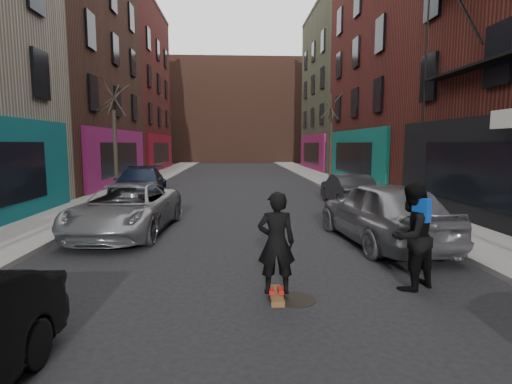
{
  "coord_description": "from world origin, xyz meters",
  "views": [
    {
      "loc": [
        -0.18,
        -2.5,
        2.66
      ],
      "look_at": [
        0.26,
        6.1,
        1.6
      ],
      "focal_mm": 28.0,
      "sensor_mm": 36.0,
      "label": 1
    }
  ],
  "objects": [
    {
      "name": "manhole",
      "position": [
        0.83,
        3.98,
        0.01
      ],
      "size": [
        0.8,
        0.8,
        0.01
      ],
      "primitive_type": "cylinder",
      "rotation": [
        0.0,
        0.0,
        -0.16
      ],
      "color": "black",
      "rests_on": "ground"
    },
    {
      "name": "skateboard",
      "position": [
        0.5,
        4.07,
        0.05
      ],
      "size": [
        0.23,
        0.8,
        0.1
      ],
      "primitive_type": "cube",
      "rotation": [
        0.0,
        0.0,
        -0.01
      ],
      "color": "brown",
      "rests_on": "ground"
    },
    {
      "name": "tree_right_far",
      "position": [
        6.2,
        24.0,
        3.53
      ],
      "size": [
        2.0,
        2.0,
        6.8
      ],
      "primitive_type": null,
      "color": "black",
      "rests_on": "sidewalk_right"
    },
    {
      "name": "parked_right_end",
      "position": [
        4.6,
        14.21,
        0.68
      ],
      "size": [
        1.47,
        4.15,
        1.36
      ],
      "primitive_type": "imported",
      "rotation": [
        0.0,
        0.0,
        3.15
      ],
      "color": "black",
      "rests_on": "ground"
    },
    {
      "name": "parked_left_end",
      "position": [
        -4.6,
        16.12,
        0.77
      ],
      "size": [
        2.67,
        5.48,
        1.54
      ],
      "primitive_type": "imported",
      "rotation": [
        0.0,
        0.0,
        0.1
      ],
      "color": "black",
      "rests_on": "ground"
    },
    {
      "name": "pedestrian",
      "position": [
        3.0,
        4.42,
        0.98
      ],
      "size": [
        1.19,
        1.11,
        1.94
      ],
      "rotation": [
        0.0,
        0.0,
        3.67
      ],
      "color": "black",
      "rests_on": "ground"
    },
    {
      "name": "sidewalk_right",
      "position": [
        6.25,
        30.0,
        0.07
      ],
      "size": [
        2.5,
        84.0,
        0.13
      ],
      "primitive_type": "cube",
      "color": "gray",
      "rests_on": "ground"
    },
    {
      "name": "parked_right_far",
      "position": [
        3.7,
        7.71,
        0.86
      ],
      "size": [
        2.5,
        5.2,
        1.71
      ],
      "primitive_type": "imported",
      "rotation": [
        0.0,
        0.0,
        3.24
      ],
      "color": "gray",
      "rests_on": "ground"
    },
    {
      "name": "skateboarder",
      "position": [
        0.5,
        4.07,
        0.98
      ],
      "size": [
        0.65,
        0.43,
        1.76
      ],
      "primitive_type": "imported",
      "rotation": [
        0.0,
        0.0,
        3.13
      ],
      "color": "black",
      "rests_on": "skateboard"
    },
    {
      "name": "building_far",
      "position": [
        0.0,
        56.0,
        7.0
      ],
      "size": [
        40.0,
        10.0,
        14.0
      ],
      "primitive_type": "cube",
      "color": "#47281E",
      "rests_on": "ground"
    },
    {
      "name": "tree_left_far",
      "position": [
        -6.2,
        18.0,
        3.38
      ],
      "size": [
        2.0,
        2.0,
        6.5
      ],
      "primitive_type": null,
      "color": "black",
      "rests_on": "sidewalk_left"
    },
    {
      "name": "sidewalk_left",
      "position": [
        -6.25,
        30.0,
        0.07
      ],
      "size": [
        2.5,
        84.0,
        0.13
      ],
      "primitive_type": "cube",
      "color": "gray",
      "rests_on": "ground"
    },
    {
      "name": "parked_left_far",
      "position": [
        -3.42,
        9.35,
        0.73
      ],
      "size": [
        2.73,
        5.38,
        1.46
      ],
      "primitive_type": "imported",
      "rotation": [
        0.0,
        0.0,
        -0.06
      ],
      "color": "gray",
      "rests_on": "ground"
    }
  ]
}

